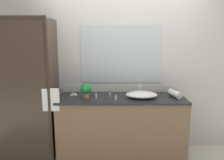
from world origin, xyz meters
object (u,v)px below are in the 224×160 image
object	(u,v)px
soap_dish	(75,94)
amenity_bottle_shampoo	(111,94)
amenity_bottle_conditioner	(97,96)
rolled_towel_near_edge	(176,94)
sink_basin	(143,95)
potted_plant	(87,90)
faucet	(141,91)
amenity_bottle_body_wash	(117,97)

from	to	relation	value
soap_dish	amenity_bottle_shampoo	world-z (taller)	amenity_bottle_shampoo
amenity_bottle_conditioner	rolled_towel_near_edge	distance (m)	1.12
rolled_towel_near_edge	sink_basin	bearing A→B (deg)	-176.06
amenity_bottle_shampoo	potted_plant	bearing A→B (deg)	-166.45
faucet	amenity_bottle_body_wash	distance (m)	0.48
faucet	amenity_bottle_shampoo	world-z (taller)	faucet
amenity_bottle_body_wash	amenity_bottle_shampoo	bearing A→B (deg)	111.21
faucet	rolled_towel_near_edge	xyz separation A→B (m)	(0.48, -0.15, -0.00)
amenity_bottle_body_wash	amenity_bottle_shampoo	xyz separation A→B (m)	(-0.08, 0.20, -0.00)
amenity_bottle_shampoo	amenity_bottle_conditioner	bearing A→B (deg)	-145.75
faucet	sink_basin	bearing A→B (deg)	-90.00
amenity_bottle_conditioner	sink_basin	bearing A→B (deg)	4.48
soap_dish	amenity_bottle_body_wash	bearing A→B (deg)	-21.32
sink_basin	amenity_bottle_conditioner	world-z (taller)	same
soap_dish	sink_basin	bearing A→B (deg)	-6.72
amenity_bottle_shampoo	amenity_bottle_conditioner	world-z (taller)	amenity_bottle_conditioner
amenity_bottle_shampoo	rolled_towel_near_edge	world-z (taller)	rolled_towel_near_edge
amenity_bottle_shampoo	faucet	bearing A→B (deg)	12.72
faucet	soap_dish	size ratio (longest dim) A/B	1.70
amenity_bottle_body_wash	amenity_bottle_conditioner	xyz separation A→B (m)	(-0.27, 0.07, 0.00)
amenity_bottle_shampoo	amenity_bottle_conditioner	xyz separation A→B (m)	(-0.19, -0.13, 0.00)
amenity_bottle_shampoo	amenity_bottle_conditioner	distance (m)	0.23
potted_plant	rolled_towel_near_edge	distance (m)	1.26
rolled_towel_near_edge	faucet	bearing A→B (deg)	162.84
faucet	rolled_towel_near_edge	world-z (taller)	faucet
faucet	amenity_bottle_body_wash	bearing A→B (deg)	-140.14
potted_plant	soap_dish	world-z (taller)	potted_plant
faucet	amenity_bottle_conditioner	bearing A→B (deg)	-160.06
rolled_towel_near_edge	potted_plant	bearing A→B (deg)	-178.48
soap_dish	amenity_bottle_conditioner	bearing A→B (deg)	-25.80
sink_basin	amenity_bottle_conditioner	distance (m)	0.64
soap_dish	amenity_bottle_body_wash	world-z (taller)	amenity_bottle_body_wash
amenity_bottle_body_wash	sink_basin	bearing A→B (deg)	18.73
faucet	amenity_bottle_shampoo	xyz separation A→B (m)	(-0.44, -0.10, -0.01)
potted_plant	amenity_bottle_shampoo	world-z (taller)	potted_plant
faucet	soap_dish	distance (m)	0.98
potted_plant	faucet	bearing A→B (deg)	13.08
soap_dish	amenity_bottle_conditioner	xyz separation A→B (m)	(0.34, -0.16, 0.03)
amenity_bottle_body_wash	amenity_bottle_shampoo	size ratio (longest dim) A/B	1.01
faucet	potted_plant	xyz separation A→B (m)	(-0.78, -0.18, 0.07)
amenity_bottle_conditioner	amenity_bottle_shampoo	bearing A→B (deg)	34.25
faucet	amenity_bottle_body_wash	size ratio (longest dim) A/B	2.20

